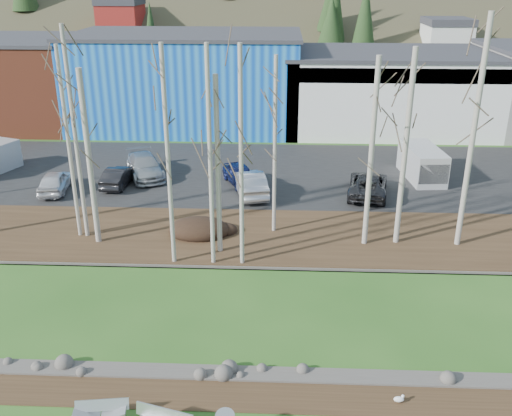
{
  "coord_description": "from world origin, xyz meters",
  "views": [
    {
      "loc": [
        2.61,
        -13.3,
        13.26
      ],
      "look_at": [
        1.43,
        12.59,
        2.5
      ],
      "focal_mm": 40.0,
      "sensor_mm": 36.0,
      "label": 1
    }
  ],
  "objects_px": {
    "car_2": "(145,166)",
    "car_4": "(250,183)",
    "car_5": "(368,184)",
    "van_white": "(423,164)",
    "car_1": "(119,176)",
    "car_0": "(55,181)",
    "seagull": "(399,399)",
    "bench_damaged": "(101,413)",
    "car_3": "(240,174)"
  },
  "relations": [
    {
      "from": "car_5",
      "to": "car_4",
      "type": "bearing_deg",
      "value": 11.68
    },
    {
      "from": "bench_damaged",
      "to": "car_2",
      "type": "relative_size",
      "value": 0.34
    },
    {
      "from": "seagull",
      "to": "car_3",
      "type": "distance_m",
      "value": 21.64
    },
    {
      "from": "seagull",
      "to": "van_white",
      "type": "height_order",
      "value": "van_white"
    },
    {
      "from": "seagull",
      "to": "car_0",
      "type": "height_order",
      "value": "car_0"
    },
    {
      "from": "car_3",
      "to": "car_4",
      "type": "height_order",
      "value": "car_4"
    },
    {
      "from": "car_0",
      "to": "car_1",
      "type": "distance_m",
      "value": 4.0
    },
    {
      "from": "car_1",
      "to": "car_5",
      "type": "relative_size",
      "value": 0.77
    },
    {
      "from": "bench_damaged",
      "to": "car_4",
      "type": "xyz_separation_m",
      "value": [
        3.64,
        19.96,
        0.53
      ]
    },
    {
      "from": "bench_damaged",
      "to": "van_white",
      "type": "height_order",
      "value": "van_white"
    },
    {
      "from": "car_5",
      "to": "car_1",
      "type": "bearing_deg",
      "value": 6.3
    },
    {
      "from": "car_3",
      "to": "seagull",
      "type": "bearing_deg",
      "value": -95.47
    },
    {
      "from": "car_2",
      "to": "car_1",
      "type": "bearing_deg",
      "value": -147.37
    },
    {
      "from": "seagull",
      "to": "car_0",
      "type": "xyz_separation_m",
      "value": [
        -18.54,
        18.59,
        0.65
      ]
    },
    {
      "from": "car_0",
      "to": "van_white",
      "type": "height_order",
      "value": "van_white"
    },
    {
      "from": "car_1",
      "to": "car_2",
      "type": "height_order",
      "value": "car_2"
    },
    {
      "from": "car_1",
      "to": "car_4",
      "type": "bearing_deg",
      "value": 176.3
    },
    {
      "from": "car_1",
      "to": "car_5",
      "type": "bearing_deg",
      "value": -179.19
    },
    {
      "from": "seagull",
      "to": "bench_damaged",
      "type": "bearing_deg",
      "value": 165.2
    },
    {
      "from": "bench_damaged",
      "to": "car_5",
      "type": "bearing_deg",
      "value": 53.43
    },
    {
      "from": "seagull",
      "to": "car_3",
      "type": "bearing_deg",
      "value": 85.54
    },
    {
      "from": "car_1",
      "to": "car_5",
      "type": "xyz_separation_m",
      "value": [
        16.22,
        -0.99,
        0.06
      ]
    },
    {
      "from": "car_1",
      "to": "car_2",
      "type": "bearing_deg",
      "value": -120.49
    },
    {
      "from": "car_1",
      "to": "seagull",
      "type": "bearing_deg",
      "value": 130.88
    },
    {
      "from": "van_white",
      "to": "seagull",
      "type": "bearing_deg",
      "value": -109.78
    },
    {
      "from": "bench_damaged",
      "to": "car_2",
      "type": "bearing_deg",
      "value": 91.58
    },
    {
      "from": "seagull",
      "to": "car_5",
      "type": "relative_size",
      "value": 0.08
    },
    {
      "from": "car_2",
      "to": "car_5",
      "type": "height_order",
      "value": "car_2"
    },
    {
      "from": "car_0",
      "to": "car_5",
      "type": "height_order",
      "value": "car_5"
    },
    {
      "from": "car_1",
      "to": "car_3",
      "type": "distance_m",
      "value": 8.05
    },
    {
      "from": "car_1",
      "to": "bench_damaged",
      "type": "bearing_deg",
      "value": 107.92
    },
    {
      "from": "car_0",
      "to": "car_2",
      "type": "relative_size",
      "value": 0.77
    },
    {
      "from": "bench_damaged",
      "to": "car_0",
      "type": "bearing_deg",
      "value": 106.32
    },
    {
      "from": "bench_damaged",
      "to": "seagull",
      "type": "height_order",
      "value": "bench_damaged"
    },
    {
      "from": "bench_damaged",
      "to": "seagull",
      "type": "relative_size",
      "value": 4.29
    },
    {
      "from": "seagull",
      "to": "car_2",
      "type": "distance_m",
      "value": 25.59
    },
    {
      "from": "car_4",
      "to": "car_5",
      "type": "relative_size",
      "value": 0.93
    },
    {
      "from": "car_4",
      "to": "bench_damaged",
      "type": "bearing_deg",
      "value": 66.77
    },
    {
      "from": "car_0",
      "to": "car_1",
      "type": "bearing_deg",
      "value": -168.53
    },
    {
      "from": "bench_damaged",
      "to": "car_0",
      "type": "relative_size",
      "value": 0.43
    },
    {
      "from": "car_3",
      "to": "car_1",
      "type": "bearing_deg",
      "value": 161.22
    },
    {
      "from": "van_white",
      "to": "car_2",
      "type": "bearing_deg",
      "value": 175.59
    },
    {
      "from": "car_4",
      "to": "car_5",
      "type": "distance_m",
      "value": 7.45
    },
    {
      "from": "bench_damaged",
      "to": "car_1",
      "type": "relative_size",
      "value": 0.45
    },
    {
      "from": "bench_damaged",
      "to": "car_1",
      "type": "bearing_deg",
      "value": 95.81
    },
    {
      "from": "seagull",
      "to": "car_1",
      "type": "xyz_separation_m",
      "value": [
        -14.75,
        19.88,
        0.61
      ]
    },
    {
      "from": "car_5",
      "to": "van_white",
      "type": "xyz_separation_m",
      "value": [
        4.13,
        3.27,
        0.37
      ]
    },
    {
      "from": "van_white",
      "to": "car_0",
      "type": "bearing_deg",
      "value": -177.18
    },
    {
      "from": "car_2",
      "to": "car_5",
      "type": "xyz_separation_m",
      "value": [
        14.91,
        -2.88,
        -0.05
      ]
    },
    {
      "from": "car_2",
      "to": "car_4",
      "type": "bearing_deg",
      "value": -45.3
    }
  ]
}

